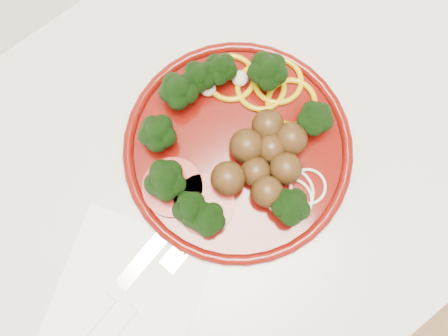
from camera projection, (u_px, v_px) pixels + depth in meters
counter at (271, 173)px, 1.09m from camera, size 2.40×0.60×0.90m
plate at (236, 146)px, 0.62m from camera, size 0.29×0.29×0.06m
napkin at (129, 290)px, 0.60m from camera, size 0.23×0.23×0.00m
knife at (108, 301)px, 0.59m from camera, size 0.22×0.06×0.01m
fork at (123, 319)px, 0.58m from camera, size 0.19×0.06×0.01m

